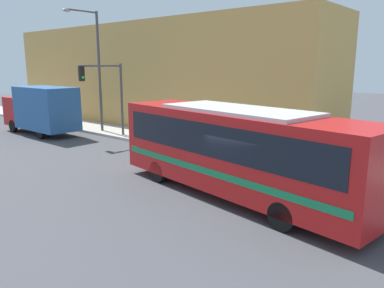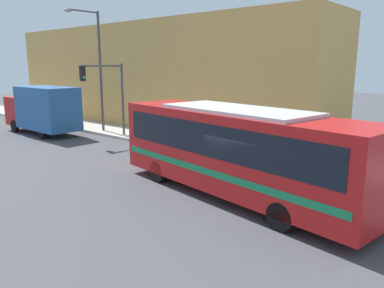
{
  "view_description": "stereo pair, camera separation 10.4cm",
  "coord_description": "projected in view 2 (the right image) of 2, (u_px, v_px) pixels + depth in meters",
  "views": [
    {
      "loc": [
        -10.89,
        -6.7,
        4.86
      ],
      "look_at": [
        1.37,
        3.78,
        1.45
      ],
      "focal_mm": 35.0,
      "sensor_mm": 36.0,
      "label": 1
    },
    {
      "loc": [
        -10.82,
        -6.78,
        4.86
      ],
      "look_at": [
        1.37,
        3.78,
        1.45
      ],
      "focal_mm": 35.0,
      "sensor_mm": 36.0,
      "label": 2
    }
  ],
  "objects": [
    {
      "name": "street_lamp",
      "position": [
        96.0,
        62.0,
        26.17
      ],
      "size": [
        2.68,
        0.28,
        8.31
      ],
      "color": "#47474C",
      "rests_on": "sidewalk"
    },
    {
      "name": "traffic_light_pole",
      "position": [
        108.0,
        87.0,
        24.18
      ],
      "size": [
        3.28,
        0.35,
        4.78
      ],
      "color": "#47474C",
      "rests_on": "sidewalk"
    },
    {
      "name": "delivery_truck",
      "position": [
        43.0,
        109.0,
        26.62
      ],
      "size": [
        2.39,
        6.86,
        3.38
      ],
      "color": "#265999",
      "rests_on": "ground_plane"
    },
    {
      "name": "ground_plane",
      "position": [
        247.0,
        204.0,
        13.35
      ],
      "size": [
        120.0,
        120.0,
        0.0
      ],
      "primitive_type": "plane",
      "color": "#47474C"
    },
    {
      "name": "parking_meter",
      "position": [
        155.0,
        126.0,
        23.37
      ],
      "size": [
        0.14,
        0.14,
        1.38
      ],
      "color": "#47474C",
      "rests_on": "sidewalk"
    },
    {
      "name": "city_bus",
      "position": [
        236.0,
        147.0,
        13.73
      ],
      "size": [
        4.19,
        11.0,
        3.35
      ],
      "rotation": [
        0.0,
        0.0,
        -0.15
      ],
      "color": "red",
      "rests_on": "ground_plane"
    },
    {
      "name": "fire_hydrant",
      "position": [
        234.0,
        149.0,
        19.64
      ],
      "size": [
        0.26,
        0.35,
        0.73
      ],
      "color": "#999999",
      "rests_on": "sidewalk"
    },
    {
      "name": "sidewalk",
      "position": [
        80.0,
        124.0,
        30.65
      ],
      "size": [
        3.17,
        70.0,
        0.17
      ],
      "color": "#B7B2A8",
      "rests_on": "ground_plane"
    },
    {
      "name": "building_facade",
      "position": [
        152.0,
        76.0,
        30.81
      ],
      "size": [
        6.0,
        30.44,
        8.02
      ],
      "color": "tan",
      "rests_on": "ground_plane"
    },
    {
      "name": "pedestrian_near_corner",
      "position": [
        156.0,
        124.0,
        24.79
      ],
      "size": [
        0.34,
        0.34,
        1.72
      ],
      "color": "slate",
      "rests_on": "sidewalk"
    }
  ]
}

